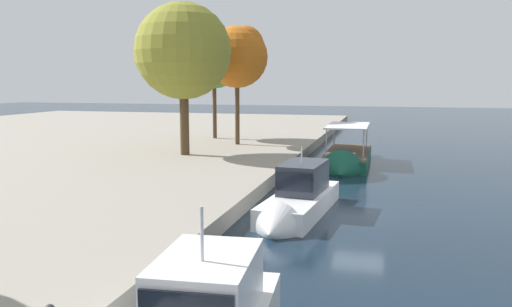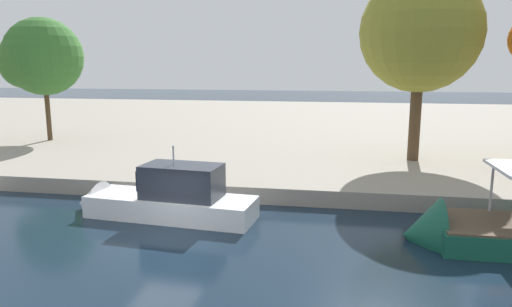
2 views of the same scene
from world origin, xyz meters
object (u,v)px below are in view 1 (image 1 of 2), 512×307
(motor_yacht_1, at_px, (297,202))
(tree_2, at_px, (236,56))
(tree_3, at_px, (180,51))
(tree_4, at_px, (213,59))
(tour_boat_2, at_px, (346,161))

(motor_yacht_1, distance_m, tree_2, 22.96)
(tree_3, height_order, tree_4, tree_3)
(motor_yacht_1, relative_size, tour_boat_2, 0.76)
(motor_yacht_1, height_order, tour_boat_2, motor_yacht_1)
(tree_2, xyz_separation_m, tree_3, (-7.09, 2.26, 0.06))
(motor_yacht_1, distance_m, tree_3, 18.63)
(tour_boat_2, relative_size, tree_2, 1.10)
(motor_yacht_1, bearing_deg, tree_4, -146.45)
(tree_4, bearing_deg, tree_3, -172.85)
(motor_yacht_1, xyz_separation_m, tree_3, (12.46, 11.25, 8.06))
(tree_2, bearing_deg, tour_boat_2, -111.87)
(tree_3, xyz_separation_m, tree_4, (11.34, 1.42, -0.13))
(tree_4, bearing_deg, tree_2, -139.02)
(motor_yacht_1, relative_size, tree_3, 0.76)
(tree_2, distance_m, tree_3, 7.44)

